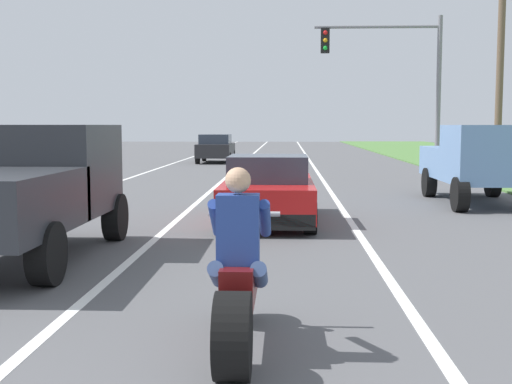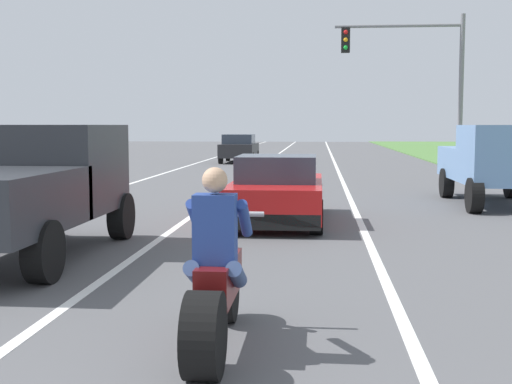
{
  "view_description": "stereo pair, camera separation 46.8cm",
  "coord_description": "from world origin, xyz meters",
  "px_view_note": "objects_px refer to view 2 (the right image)",
  "views": [
    {
      "loc": [
        0.47,
        -1.69,
        1.97
      ],
      "look_at": [
        0.03,
        8.13,
        1.0
      ],
      "focal_mm": 47.41,
      "sensor_mm": 36.0,
      "label": 1
    },
    {
      "loc": [
        0.94,
        -1.66,
        1.97
      ],
      "look_at": [
        0.03,
        8.13,
        1.0
      ],
      "focal_mm": 47.41,
      "sensor_mm": 36.0,
      "label": 2
    }
  ],
  "objects_px": {
    "sports_car_red": "(277,191)",
    "pickup_truck_right_shoulder_light_blue": "(495,160)",
    "traffic_light_mast_near": "(421,70)",
    "motorcycle_with_rider": "(215,286)",
    "pickup_truck_left_lane_dark_grey": "(30,184)",
    "distant_car_far_ahead": "(239,148)"
  },
  "relations": [
    {
      "from": "sports_car_red",
      "to": "pickup_truck_right_shoulder_light_blue",
      "type": "relative_size",
      "value": 0.9
    },
    {
      "from": "traffic_light_mast_near",
      "to": "distant_car_far_ahead",
      "type": "bearing_deg",
      "value": 127.78
    },
    {
      "from": "sports_car_red",
      "to": "traffic_light_mast_near",
      "type": "distance_m",
      "value": 13.15
    },
    {
      "from": "sports_car_red",
      "to": "pickup_truck_left_lane_dark_grey",
      "type": "distance_m",
      "value": 5.33
    },
    {
      "from": "sports_car_red",
      "to": "pickup_truck_right_shoulder_light_blue",
      "type": "distance_m",
      "value": 6.3
    },
    {
      "from": "traffic_light_mast_near",
      "to": "motorcycle_with_rider",
      "type": "bearing_deg",
      "value": -103.02
    },
    {
      "from": "sports_car_red",
      "to": "pickup_truck_left_lane_dark_grey",
      "type": "relative_size",
      "value": 0.9
    },
    {
      "from": "pickup_truck_right_shoulder_light_blue",
      "to": "sports_car_red",
      "type": "bearing_deg",
      "value": -145.9
    },
    {
      "from": "motorcycle_with_rider",
      "to": "pickup_truck_left_lane_dark_grey",
      "type": "relative_size",
      "value": 0.46
    },
    {
      "from": "pickup_truck_left_lane_dark_grey",
      "to": "motorcycle_with_rider",
      "type": "bearing_deg",
      "value": -49.63
    },
    {
      "from": "pickup_truck_left_lane_dark_grey",
      "to": "pickup_truck_right_shoulder_light_blue",
      "type": "relative_size",
      "value": 1.0
    },
    {
      "from": "pickup_truck_left_lane_dark_grey",
      "to": "sports_car_red",
      "type": "bearing_deg",
      "value": 49.46
    },
    {
      "from": "pickup_truck_left_lane_dark_grey",
      "to": "pickup_truck_right_shoulder_light_blue",
      "type": "bearing_deg",
      "value": 41.13
    },
    {
      "from": "pickup_truck_right_shoulder_light_blue",
      "to": "distant_car_far_ahead",
      "type": "relative_size",
      "value": 1.2
    },
    {
      "from": "motorcycle_with_rider",
      "to": "distant_car_far_ahead",
      "type": "relative_size",
      "value": 0.55
    },
    {
      "from": "pickup_truck_left_lane_dark_grey",
      "to": "distant_car_far_ahead",
      "type": "distance_m",
      "value": 26.15
    },
    {
      "from": "sports_car_red",
      "to": "pickup_truck_left_lane_dark_grey",
      "type": "height_order",
      "value": "pickup_truck_left_lane_dark_grey"
    },
    {
      "from": "motorcycle_with_rider",
      "to": "traffic_light_mast_near",
      "type": "distance_m",
      "value": 20.72
    },
    {
      "from": "motorcycle_with_rider",
      "to": "sports_car_red",
      "type": "height_order",
      "value": "motorcycle_with_rider"
    },
    {
      "from": "motorcycle_with_rider",
      "to": "pickup_truck_right_shoulder_light_blue",
      "type": "height_order",
      "value": "pickup_truck_right_shoulder_light_blue"
    },
    {
      "from": "motorcycle_with_rider",
      "to": "pickup_truck_right_shoulder_light_blue",
      "type": "relative_size",
      "value": 0.46
    },
    {
      "from": "pickup_truck_right_shoulder_light_blue",
      "to": "traffic_light_mast_near",
      "type": "relative_size",
      "value": 0.8
    }
  ]
}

